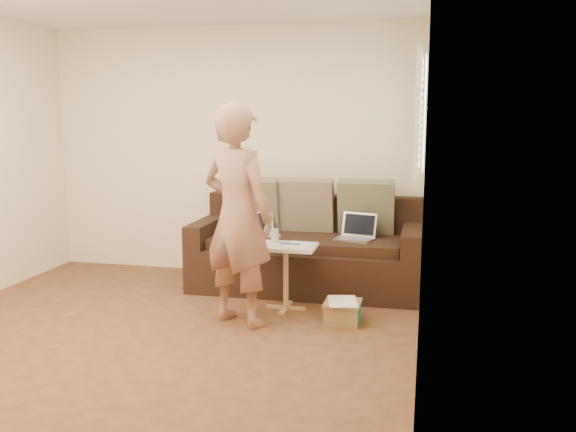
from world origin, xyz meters
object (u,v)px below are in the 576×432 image
object	(u,v)px
sofa	(306,246)
laptop_white	(262,236)
striped_box	(343,312)
laptop_silver	(354,240)
drinking_glass	(275,236)
person	(238,215)
side_table	(286,277)

from	to	relation	value
sofa	laptop_white	world-z (taller)	sofa
striped_box	sofa	bearing A→B (deg)	117.45
laptop_silver	drinking_glass	bearing A→B (deg)	-125.33
laptop_white	person	world-z (taller)	person
sofa	person	world-z (taller)	person
person	side_table	world-z (taller)	person
laptop_white	side_table	bearing A→B (deg)	-94.91
side_table	striped_box	size ratio (longest dim) A/B	1.94
side_table	sofa	bearing A→B (deg)	85.76
side_table	person	bearing A→B (deg)	-124.36
sofa	laptop_silver	world-z (taller)	sofa
sofa	side_table	bearing A→B (deg)	-94.24
sofa	laptop_white	bearing A→B (deg)	-173.29
laptop_silver	person	size ratio (longest dim) A/B	0.19
laptop_silver	laptop_white	world-z (taller)	laptop_silver
person	drinking_glass	size ratio (longest dim) A/B	14.95
person	side_table	bearing A→B (deg)	-103.15
laptop_white	sofa	bearing A→B (deg)	-29.54
laptop_silver	laptop_white	bearing A→B (deg)	-165.52
sofa	laptop_silver	size ratio (longest dim) A/B	6.36
drinking_glass	sofa	bearing A→B (deg)	73.98
laptop_white	drinking_glass	bearing A→B (deg)	-100.22
laptop_silver	drinking_glass	world-z (taller)	drinking_glass
sofa	drinking_glass	bearing A→B (deg)	-106.02
striped_box	laptop_white	bearing A→B (deg)	136.09
drinking_glass	striped_box	distance (m)	0.92
side_table	striped_box	distance (m)	0.63
person	striped_box	bearing A→B (deg)	-146.83
laptop_silver	side_table	bearing A→B (deg)	-115.03
laptop_white	drinking_glass	distance (m)	0.61
sofa	laptop_white	distance (m)	0.45
person	drinking_glass	distance (m)	0.61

